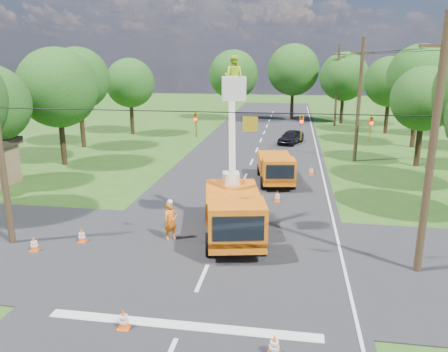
% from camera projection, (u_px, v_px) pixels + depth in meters
% --- Properties ---
extents(ground, '(140.00, 140.00, 0.00)m').
position_uv_depth(ground, '(252.00, 162.00, 36.19)').
color(ground, '#295218').
rests_on(ground, ground).
extents(road_main, '(12.00, 100.00, 0.06)m').
position_uv_depth(road_main, '(252.00, 162.00, 36.19)').
color(road_main, black).
rests_on(road_main, ground).
extents(road_cross, '(56.00, 10.00, 0.07)m').
position_uv_depth(road_cross, '(212.00, 257.00, 19.03)').
color(road_cross, black).
rests_on(road_cross, ground).
extents(stop_bar, '(9.00, 0.45, 0.02)m').
position_uv_depth(stop_bar, '(182.00, 327.00, 14.08)').
color(stop_bar, silver).
rests_on(stop_bar, ground).
extents(edge_line, '(0.12, 90.00, 0.02)m').
position_uv_depth(edge_line, '(320.00, 165.00, 35.34)').
color(edge_line, silver).
rests_on(edge_line, ground).
extents(bucket_truck, '(3.70, 7.01, 8.51)m').
position_uv_depth(bucket_truck, '(234.00, 202.00, 20.63)').
color(bucket_truck, orange).
rests_on(bucket_truck, ground).
extents(second_truck, '(2.90, 5.88, 2.11)m').
position_uv_depth(second_truck, '(276.00, 167.00, 30.03)').
color(second_truck, orange).
rests_on(second_truck, ground).
extents(ground_worker, '(0.80, 0.79, 1.86)m').
position_uv_depth(ground_worker, '(171.00, 221.00, 20.61)').
color(ground_worker, '#FF6215').
rests_on(ground_worker, ground).
extents(distant_car, '(2.95, 4.42, 1.40)m').
position_uv_depth(distant_car, '(291.00, 137.00, 43.93)').
color(distant_car, black).
rests_on(distant_car, ground).
extents(traffic_cone_0, '(0.38, 0.38, 0.71)m').
position_uv_depth(traffic_cone_0, '(124.00, 319.00, 13.86)').
color(traffic_cone_0, '#FF5D0D').
rests_on(traffic_cone_0, ground).
extents(traffic_cone_1, '(0.38, 0.38, 0.71)m').
position_uv_depth(traffic_cone_1, '(274.00, 345.00, 12.60)').
color(traffic_cone_1, '#FF5D0D').
rests_on(traffic_cone_1, ground).
extents(traffic_cone_2, '(0.38, 0.38, 0.71)m').
position_uv_depth(traffic_cone_2, '(238.00, 208.00, 24.14)').
color(traffic_cone_2, '#FF5D0D').
rests_on(traffic_cone_2, ground).
extents(traffic_cone_3, '(0.38, 0.38, 0.71)m').
position_uv_depth(traffic_cone_3, '(277.00, 196.00, 26.16)').
color(traffic_cone_3, '#FF5D0D').
rests_on(traffic_cone_3, ground).
extents(traffic_cone_4, '(0.38, 0.38, 0.71)m').
position_uv_depth(traffic_cone_4, '(82.00, 235.00, 20.40)').
color(traffic_cone_4, '#FF5D0D').
rests_on(traffic_cone_4, ground).
extents(traffic_cone_5, '(0.38, 0.38, 0.71)m').
position_uv_depth(traffic_cone_5, '(34.00, 244.00, 19.48)').
color(traffic_cone_5, '#FF5D0D').
rests_on(traffic_cone_5, ground).
extents(traffic_cone_7, '(0.38, 0.38, 0.71)m').
position_uv_depth(traffic_cone_7, '(311.00, 171.00, 32.13)').
color(traffic_cone_7, '#FF5D0D').
rests_on(traffic_cone_7, ground).
extents(pole_right_near, '(1.80, 0.30, 10.00)m').
position_uv_depth(pole_right_near, '(432.00, 148.00, 16.40)').
color(pole_right_near, '#4C3823').
rests_on(pole_right_near, ground).
extents(pole_right_mid, '(1.80, 0.30, 10.00)m').
position_uv_depth(pole_right_mid, '(359.00, 100.00, 35.47)').
color(pole_right_mid, '#4C3823').
rests_on(pole_right_mid, ground).
extents(pole_right_far, '(1.80, 0.30, 10.00)m').
position_uv_depth(pole_right_far, '(337.00, 85.00, 54.53)').
color(pole_right_far, '#4C3823').
rests_on(pole_right_far, ground).
extents(pole_left, '(0.30, 0.30, 9.00)m').
position_uv_depth(pole_left, '(0.00, 149.00, 19.30)').
color(pole_left, '#4C3823').
rests_on(pole_left, ground).
extents(signal_span, '(18.00, 0.29, 1.07)m').
position_uv_depth(signal_span, '(266.00, 124.00, 17.15)').
color(signal_span, black).
rests_on(signal_span, ground).
extents(tree_left_d, '(6.20, 6.20, 9.24)m').
position_uv_depth(tree_left_d, '(58.00, 88.00, 34.01)').
color(tree_left_d, '#382616').
rests_on(tree_left_d, ground).
extents(tree_left_e, '(5.80, 5.80, 9.41)m').
position_uv_depth(tree_left_e, '(78.00, 79.00, 40.86)').
color(tree_left_e, '#382616').
rests_on(tree_left_e, ground).
extents(tree_left_f, '(5.40, 5.40, 8.40)m').
position_uv_depth(tree_left_f, '(130.00, 83.00, 48.39)').
color(tree_left_f, '#382616').
rests_on(tree_left_f, ground).
extents(tree_right_c, '(5.00, 5.00, 7.83)m').
position_uv_depth(tree_right_c, '(424.00, 99.00, 33.75)').
color(tree_right_c, '#382616').
rests_on(tree_right_c, ground).
extents(tree_right_d, '(6.00, 6.00, 9.70)m').
position_uv_depth(tree_right_d, '(420.00, 77.00, 40.77)').
color(tree_right_d, '#382616').
rests_on(tree_right_d, ground).
extents(tree_right_e, '(5.60, 5.60, 8.63)m').
position_uv_depth(tree_right_e, '(390.00, 82.00, 48.78)').
color(tree_right_e, '#382616').
rests_on(tree_right_e, ground).
extents(tree_far_a, '(6.60, 6.60, 9.50)m').
position_uv_depth(tree_far_a, '(233.00, 75.00, 59.16)').
color(tree_far_a, '#382616').
rests_on(tree_far_a, ground).
extents(tree_far_b, '(7.00, 7.00, 10.32)m').
position_uv_depth(tree_far_b, '(293.00, 70.00, 59.69)').
color(tree_far_b, '#382616').
rests_on(tree_far_b, ground).
extents(tree_far_c, '(6.20, 6.20, 9.18)m').
position_uv_depth(tree_far_c, '(344.00, 77.00, 56.04)').
color(tree_far_c, '#382616').
rests_on(tree_far_c, ground).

